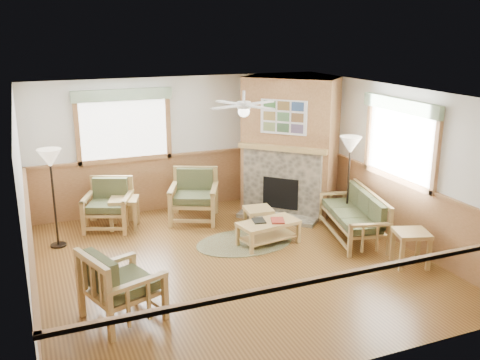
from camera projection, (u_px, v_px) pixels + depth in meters
name	position (u px, v px, depth m)	size (l,w,h in m)	color
floor	(234.00, 263.00, 8.58)	(6.00, 6.00, 0.01)	brown
ceiling	(233.00, 94.00, 7.83)	(6.00, 6.00, 0.01)	white
wall_back	(179.00, 144.00, 10.87)	(6.00, 0.02, 2.70)	white
wall_front	(340.00, 258.00, 5.54)	(6.00, 0.02, 2.70)	white
wall_left	(24.00, 206.00, 7.11)	(0.02, 6.00, 2.70)	white
wall_right	(393.00, 164.00, 9.30)	(0.02, 6.00, 2.70)	white
wainscot	(233.00, 231.00, 8.43)	(6.00, 6.00, 1.10)	#96673D
fireplace	(290.00, 145.00, 10.77)	(2.20, 2.20, 2.70)	#96673D
window_back	(121.00, 88.00, 10.10)	(1.90, 0.16, 1.50)	white
window_right	(405.00, 97.00, 8.78)	(0.16, 1.90, 1.50)	white
ceiling_fan	(244.00, 93.00, 8.21)	(1.24, 1.24, 0.36)	white
sofa	(352.00, 215.00, 9.52)	(0.73, 1.79, 0.82)	tan
armchair_back_left	(108.00, 205.00, 9.93)	(0.81, 0.81, 0.91)	tan
armchair_back_right	(194.00, 196.00, 10.31)	(0.88, 0.88, 0.98)	tan
armchair_left	(122.00, 284.00, 6.84)	(0.85, 0.85, 0.96)	tan
coffee_table	(268.00, 233.00, 9.24)	(1.05, 0.52, 0.42)	tan
end_table_chairs	(125.00, 213.00, 9.99)	(0.51, 0.49, 0.58)	tan
end_table_sofa	(410.00, 248.00, 8.42)	(0.51, 0.49, 0.57)	tan
footstool	(258.00, 219.00, 9.91)	(0.48, 0.48, 0.42)	tan
braided_rug	(245.00, 243.00, 9.35)	(1.74, 1.74, 0.01)	brown
floor_lamp_left	(54.00, 198.00, 8.99)	(0.39, 0.39, 1.72)	black
floor_lamp_right	(348.00, 183.00, 9.86)	(0.40, 0.40, 1.75)	black
book_red	(278.00, 220.00, 9.19)	(0.22, 0.30, 0.03)	maroon
book_dark	(259.00, 220.00, 9.18)	(0.20, 0.27, 0.03)	black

